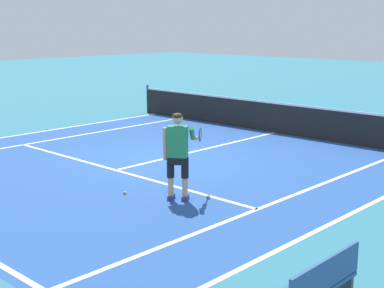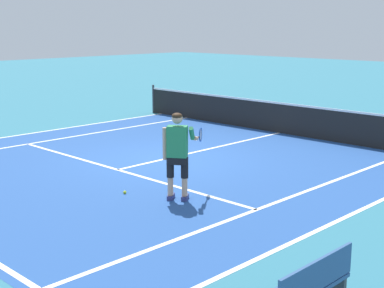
{
  "view_description": "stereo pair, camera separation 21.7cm",
  "coord_description": "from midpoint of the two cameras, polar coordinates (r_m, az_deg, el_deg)",
  "views": [
    {
      "loc": [
        9.97,
        -9.43,
        3.33
      ],
      "look_at": [
        2.65,
        -1.68,
        1.05
      ],
      "focal_mm": 52.26,
      "sensor_mm": 36.0,
      "label": 1
    },
    {
      "loc": [
        10.13,
        -9.28,
        3.33
      ],
      "look_at": [
        2.65,
        -1.68,
        1.05
      ],
      "focal_mm": 52.26,
      "sensor_mm": 36.0,
      "label": 2
    }
  ],
  "objects": [
    {
      "name": "tennis_ball_near_feet",
      "position": [
        11.34,
        -7.45,
        -4.95
      ],
      "size": [
        0.07,
        0.07,
        0.07
      ],
      "primitive_type": "sphere",
      "color": "#CCE02D",
      "rests_on": "ground"
    },
    {
      "name": "line_singles_right",
      "position": [
        11.16,
        9.12,
        -5.43
      ],
      "size": [
        0.1,
        10.87,
        0.01
      ],
      "primitive_type": "cube",
      "color": "white",
      "rests_on": "ground"
    },
    {
      "name": "line_service",
      "position": [
        13.2,
        -8.26,
        -2.66
      ],
      "size": [
        8.23,
        0.1,
        0.01
      ],
      "primitive_type": "cube",
      "color": "white",
      "rests_on": "ground"
    },
    {
      "name": "line_doubles_right",
      "position": [
        10.49,
        15.36,
        -6.86
      ],
      "size": [
        0.1,
        10.87,
        0.01
      ],
      "primitive_type": "cube",
      "color": "white",
      "rests_on": "ground"
    },
    {
      "name": "court_inner_surface",
      "position": [
        13.8,
        -5.12,
        -1.94
      ],
      "size": [
        10.98,
        11.27,
        0.0
      ],
      "primitive_type": "cube",
      "color": "#234C93",
      "rests_on": "ground"
    },
    {
      "name": "line_doubles_left",
      "position": [
        18.19,
        -16.69,
        1.03
      ],
      "size": [
        0.1,
        10.87,
        0.01
      ],
      "primitive_type": "cube",
      "color": "white",
      "rests_on": "ground"
    },
    {
      "name": "line_singles_left",
      "position": [
        17.03,
        -14.36,
        0.43
      ],
      "size": [
        0.1,
        10.87,
        0.01
      ],
      "primitive_type": "cube",
      "color": "white",
      "rests_on": "ground"
    },
    {
      "name": "tennis_net",
      "position": [
        17.69,
        8.14,
        2.74
      ],
      "size": [
        11.96,
        0.08,
        1.07
      ],
      "color": "#333338",
      "rests_on": "ground"
    },
    {
      "name": "ground_plane",
      "position": [
        14.13,
        -3.57,
        -1.58
      ],
      "size": [
        80.0,
        80.0,
        0.0
      ],
      "primitive_type": "plane",
      "color": "teal"
    },
    {
      "name": "tennis_player",
      "position": [
        10.67,
        -2.0,
        -0.62
      ],
      "size": [
        0.6,
        1.21,
        1.71
      ],
      "color": "navy",
      "rests_on": "ground"
    },
    {
      "name": "line_centre_service",
      "position": [
        15.32,
        1.13,
        -0.46
      ],
      "size": [
        0.1,
        6.4,
        0.01
      ],
      "primitive_type": "cube",
      "color": "white",
      "rests_on": "ground"
    }
  ]
}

